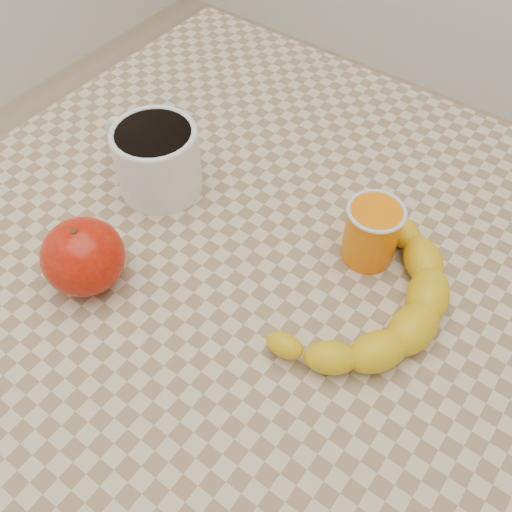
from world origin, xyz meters
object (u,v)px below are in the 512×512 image
Objects in this scene: table at (256,311)px; orange_juice_glass at (372,232)px; coffee_mug at (155,156)px; apple at (83,257)px; banana at (365,290)px.

table is 11.17× the size of orange_juice_glass.
coffee_mug is 1.31× the size of apple.
banana is at bearing -64.37° from orange_juice_glass.
orange_juice_glass is 0.30m from apple.
orange_juice_glass is (0.09, 0.09, 0.12)m from table.
coffee_mug reaches higher than orange_juice_glass.
table is 5.64× the size of coffee_mug.
coffee_mug reaches higher than apple.
apple is at bearing -145.80° from banana.
banana is at bearing -0.70° from coffee_mug.
banana is at bearing 14.20° from table.
coffee_mug reaches higher than banana.
table is 0.17m from orange_juice_glass.
coffee_mug is 0.51× the size of banana.
apple is (-0.13, -0.12, 0.12)m from table.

